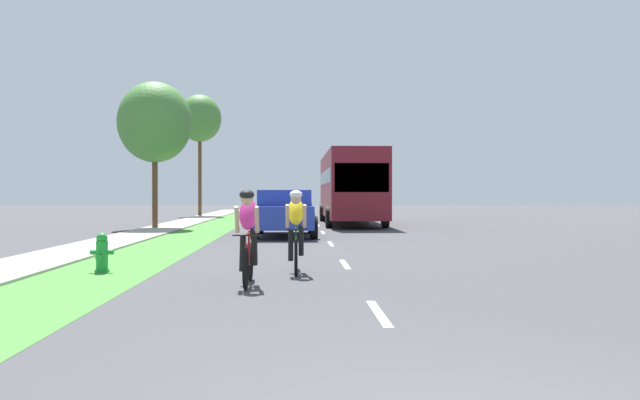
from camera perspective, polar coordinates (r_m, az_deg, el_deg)
The scene contains 11 objects.
ground_plane at distance 23.73m, azimuth 0.37°, elevation -3.09°, with size 120.00×120.00×0.00m, color #424244.
grass_verge at distance 24.00m, azimuth -11.10°, elevation -3.05°, with size 2.17×70.00×0.01m, color #478438.
sidewalk_concrete at distance 24.39m, azimuth -15.75°, elevation -3.00°, with size 1.82×70.00×0.10m, color #9E998E.
lane_markings_center at distance 27.72m, azimuth 0.01°, elevation -2.56°, with size 0.12×52.20×0.01m.
fire_hydrant_green at distance 13.01m, azimuth -18.85°, elevation -4.51°, with size 0.44×0.38×0.76m.
cyclist_lead at distance 10.61m, azimuth -6.43°, elevation -3.24°, with size 0.42×1.72×1.58m.
cyclist_trailing at distance 12.19m, azimuth -2.16°, elevation -2.74°, with size 0.42×1.72×1.58m.
pickup_blue at distance 22.70m, azimuth -3.13°, elevation -1.17°, with size 2.22×5.10×1.64m.
bus_maroon at distance 32.08m, azimuth 2.68°, elevation 1.40°, with size 2.78×11.60×3.48m.
street_tree_near at distance 28.93m, azimuth -14.50°, elevation 6.69°, with size 3.19×3.19×6.38m.
street_tree_far at distance 44.39m, azimuth -10.65°, elevation 7.11°, with size 2.89×2.89×8.21m.
Camera 1 is at (-1.05, -3.66, 1.52)m, focal length 35.94 mm.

